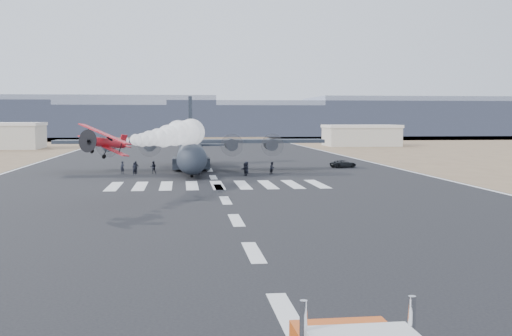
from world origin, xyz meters
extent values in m
plane|color=black|center=(0.00, 0.00, 0.00)|extent=(500.00, 500.00, 0.00)
cube|color=brown|center=(0.00, 230.00, 0.00)|extent=(500.00, 80.00, 0.00)
cube|color=slate|center=(-65.00, 260.00, 8.50)|extent=(150.00, 50.00, 17.00)
cube|color=slate|center=(0.00, 260.00, 6.50)|extent=(150.00, 50.00, 13.00)
cube|color=slate|center=(65.00, 260.00, 7.50)|extent=(150.00, 50.00, 15.00)
cube|color=slate|center=(130.00, 260.00, 8.50)|extent=(150.00, 50.00, 17.00)
cube|color=#ACA799|center=(46.00, 150.00, 2.60)|extent=(20.00, 12.00, 5.20)
cube|color=silver|center=(46.00, 150.00, 5.50)|extent=(20.50, 12.50, 0.80)
cylinder|color=red|center=(-10.95, 34.42, 5.69)|extent=(2.18, 4.68, 0.84)
sphere|color=black|center=(-10.90, 34.59, 6.01)|extent=(0.65, 0.65, 0.65)
cylinder|color=black|center=(-11.61, 32.29, 5.69)|extent=(1.05, 0.81, 0.93)
cylinder|color=black|center=(-11.71, 31.98, 5.69)|extent=(1.96, 0.63, 2.04)
cube|color=red|center=(-11.06, 34.06, 5.36)|extent=(5.35, 2.46, 1.86)
cube|color=red|center=(-11.15, 33.79, 6.48)|extent=(5.52, 2.52, 1.92)
cube|color=red|center=(-10.32, 36.45, 6.15)|extent=(0.34, 0.83, 0.93)
cube|color=red|center=(-10.32, 36.45, 5.69)|extent=(1.97, 1.17, 0.07)
cylinder|color=black|center=(-11.88, 33.93, 4.57)|extent=(0.23, 0.42, 0.41)
cylinder|color=black|center=(-10.46, 33.49, 4.57)|extent=(0.23, 0.42, 0.41)
sphere|color=white|center=(-10.26, 36.63, 5.69)|extent=(0.65, 0.65, 0.65)
sphere|color=white|center=(-9.60, 38.76, 5.71)|extent=(0.92, 0.92, 0.92)
sphere|color=white|center=(-8.94, 40.89, 5.74)|extent=(1.19, 1.19, 1.19)
sphere|color=white|center=(-8.28, 43.01, 5.77)|extent=(1.46, 1.46, 1.46)
sphere|color=white|center=(-7.62, 45.14, 5.80)|extent=(1.73, 1.73, 1.73)
sphere|color=white|center=(-6.96, 47.27, 5.83)|extent=(2.00, 2.00, 2.00)
sphere|color=white|center=(-6.29, 49.40, 5.85)|extent=(2.27, 2.27, 2.27)
sphere|color=white|center=(-5.63, 51.52, 5.88)|extent=(2.54, 2.54, 2.54)
sphere|color=white|center=(-4.97, 53.65, 5.91)|extent=(2.81, 2.81, 2.81)
sphere|color=white|center=(-4.31, 55.78, 5.94)|extent=(3.08, 3.08, 3.08)
sphere|color=white|center=(-3.65, 57.90, 5.96)|extent=(3.35, 3.35, 3.35)
sphere|color=white|center=(-2.99, 60.03, 5.99)|extent=(3.62, 3.62, 3.62)
cylinder|color=#1E222E|center=(-2.75, 71.26, 2.57)|extent=(4.16, 27.71, 3.95)
sphere|color=#1E222E|center=(-2.86, 57.42, 2.57)|extent=(3.95, 3.95, 3.95)
cone|color=#1E222E|center=(-2.65, 85.10, 2.57)|extent=(4.00, 5.96, 3.95)
cube|color=#1E222E|center=(-2.76, 70.27, 4.45)|extent=(39.57, 4.45, 0.49)
cylinder|color=#1E222E|center=(-14.63, 69.87, 3.95)|extent=(1.81, 3.77, 1.78)
cylinder|color=#3F3F44|center=(-14.64, 67.89, 3.95)|extent=(3.36, 0.07, 3.36)
cylinder|color=#1E222E|center=(-8.70, 69.82, 3.95)|extent=(1.81, 3.77, 1.78)
cylinder|color=#3F3F44|center=(-8.71, 67.85, 3.95)|extent=(3.36, 0.07, 3.36)
cylinder|color=#1E222E|center=(3.17, 69.74, 3.95)|extent=(1.81, 3.77, 1.78)
cylinder|color=#3F3F44|center=(3.15, 67.76, 3.95)|extent=(3.36, 0.07, 3.36)
cylinder|color=#1E222E|center=(9.10, 69.69, 3.95)|extent=(1.81, 3.77, 1.78)
cylinder|color=#3F3F44|center=(9.08, 67.71, 3.95)|extent=(3.36, 0.07, 3.36)
cube|color=#1E222E|center=(-2.67, 83.13, 7.51)|extent=(0.63, 4.45, 7.91)
cube|color=#1E222E|center=(-2.66, 83.62, 3.36)|extent=(13.86, 3.07, 0.35)
cube|color=#1E222E|center=(-4.92, 72.27, 1.09)|extent=(1.23, 5.94, 1.58)
cylinder|color=black|center=(-4.92, 72.27, 0.54)|extent=(0.50, 1.09, 1.09)
cube|color=#1E222E|center=(-0.57, 72.24, 1.09)|extent=(1.23, 5.94, 1.58)
cylinder|color=black|center=(-0.57, 72.24, 0.54)|extent=(0.50, 1.09, 1.09)
cylinder|color=black|center=(-2.84, 60.39, 0.44)|extent=(0.40, 0.89, 0.89)
imported|color=black|center=(21.53, 74.58, 0.59)|extent=(4.58, 3.00, 1.17)
imported|color=black|center=(-12.55, 67.03, 0.88)|extent=(0.83, 0.81, 1.77)
imported|color=black|center=(-8.22, 67.09, 0.88)|extent=(0.90, 0.60, 1.75)
imported|color=black|center=(-1.86, 63.79, 0.81)|extent=(1.15, 0.82, 1.63)
imported|color=black|center=(-10.69, 67.13, 0.89)|extent=(1.17, 0.90, 1.78)
imported|color=black|center=(5.03, 65.42, 0.86)|extent=(0.84, 0.98, 1.71)
imported|color=black|center=(4.45, 61.58, 0.93)|extent=(1.37, 1.76, 1.85)
imported|color=black|center=(-10.66, 64.61, 0.88)|extent=(0.81, 0.77, 1.76)
imported|color=black|center=(8.50, 63.77, 0.87)|extent=(0.98, 0.94, 1.74)
camera|label=1|loc=(-4.19, -25.25, 7.99)|focal=45.00mm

